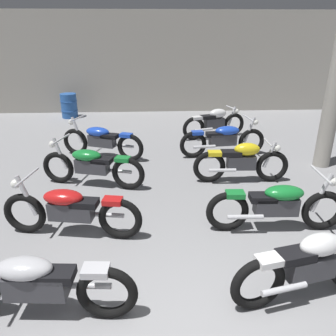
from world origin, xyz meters
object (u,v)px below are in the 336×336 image
object	(u,v)px
motorcycle_left_row_3	(101,140)
oil_drum	(69,106)
support_pillar	(333,97)
motorcycle_right_row_0	(310,264)
motorcycle_right_row_3	(223,139)
motorcycle_right_row_2	(242,161)
motorcycle_right_row_4	(215,122)
motorcycle_right_row_1	(277,205)
motorcycle_left_row_0	(35,284)
motorcycle_left_row_2	(91,165)
motorcycle_left_row_1	(70,209)

from	to	relation	value
motorcycle_left_row_3	oil_drum	bearing A→B (deg)	112.09
oil_drum	support_pillar	bearing A→B (deg)	-35.84
motorcycle_right_row_0	motorcycle_right_row_3	distance (m)	4.80
motorcycle_right_row_2	motorcycle_right_row_4	bearing A→B (deg)	89.91
motorcycle_right_row_1	motorcycle_right_row_4	xyz separation A→B (m)	(-0.08, 4.91, 0.01)
motorcycle_left_row_0	motorcycle_right_row_3	size ratio (longest dim) A/B	1.00
support_pillar	motorcycle_left_row_3	bearing A→B (deg)	171.31
motorcycle_left_row_2	motorcycle_right_row_3	size ratio (longest dim) A/B	0.98
motorcycle_right_row_3	oil_drum	distance (m)	6.32
motorcycle_left_row_3	motorcycle_left_row_2	bearing A→B (deg)	-89.45
motorcycle_right_row_0	motorcycle_right_row_1	xyz separation A→B (m)	(0.12, 1.43, -0.01)
motorcycle_left_row_0	motorcycle_right_row_0	xyz separation A→B (m)	(3.07, 0.14, 0.01)
motorcycle_left_row_1	oil_drum	xyz separation A→B (m)	(-1.67, 7.58, -0.03)
motorcycle_left_row_1	motorcycle_right_row_4	xyz separation A→B (m)	(3.08, 4.90, 0.01)
oil_drum	motorcycle_left_row_0	bearing A→B (deg)	-79.84
motorcycle_left_row_1	motorcycle_right_row_1	bearing A→B (deg)	-0.29
motorcycle_left_row_3	motorcycle_left_row_0	bearing A→B (deg)	-90.59
motorcycle_left_row_2	motorcycle_left_row_3	bearing A→B (deg)	90.55
motorcycle_left_row_1	motorcycle_right_row_2	bearing A→B (deg)	30.46
motorcycle_right_row_1	motorcycle_right_row_4	world-z (taller)	motorcycle_right_row_1
motorcycle_left_row_0	motorcycle_right_row_1	size ratio (longest dim) A/B	1.00
motorcycle_left_row_0	motorcycle_right_row_3	bearing A→B (deg)	58.30
motorcycle_right_row_1	motorcycle_left_row_3	bearing A→B (deg)	132.51
motorcycle_right_row_1	motorcycle_right_row_2	distance (m)	1.83
motorcycle_left_row_0	motorcycle_left_row_3	xyz separation A→B (m)	(0.05, 5.00, 0.00)
support_pillar	motorcycle_left_row_2	bearing A→B (deg)	-170.72
support_pillar	motorcycle_right_row_1	size ratio (longest dim) A/B	1.47
motorcycle_left_row_2	motorcycle_left_row_3	world-z (taller)	same
motorcycle_right_row_0	support_pillar	bearing A→B (deg)	61.91
support_pillar	oil_drum	xyz separation A→B (m)	(-6.88, 4.97, -1.18)
motorcycle_left_row_1	motorcycle_right_row_4	distance (m)	5.79
support_pillar	motorcycle_right_row_4	world-z (taller)	support_pillar
motorcycle_right_row_4	motorcycle_left_row_1	bearing A→B (deg)	-122.20
motorcycle_right_row_1	motorcycle_right_row_2	world-z (taller)	motorcycle_right_row_1
motorcycle_left_row_1	motorcycle_left_row_3	distance (m)	3.41
motorcycle_left_row_0	motorcycle_left_row_2	bearing A→B (deg)	88.86
motorcycle_left_row_1	support_pillar	bearing A→B (deg)	26.68
support_pillar	motorcycle_left_row_1	distance (m)	5.94
motorcycle_right_row_1	motorcycle_right_row_2	bearing A→B (deg)	92.55
motorcycle_left_row_3	motorcycle_right_row_1	bearing A→B (deg)	-47.49
motorcycle_left_row_2	motorcycle_right_row_3	xyz separation A→B (m)	(2.98, 1.58, 0.00)
motorcycle_right_row_2	support_pillar	bearing A→B (deg)	20.74
motorcycle_left_row_1	motorcycle_right_row_4	bearing A→B (deg)	57.80
motorcycle_left_row_0	motorcycle_right_row_2	bearing A→B (deg)	47.55
motorcycle_right_row_0	oil_drum	xyz separation A→B (m)	(-4.71, 9.03, -0.03)
motorcycle_right_row_0	motorcycle_left_row_0	bearing A→B (deg)	-177.31
support_pillar	motorcycle_right_row_4	distance (m)	3.32
motorcycle_left_row_3	oil_drum	xyz separation A→B (m)	(-1.70, 4.18, -0.03)
support_pillar	motorcycle_right_row_3	size ratio (longest dim) A/B	1.47
motorcycle_left_row_1	motorcycle_right_row_0	xyz separation A→B (m)	(3.04, -1.44, 0.01)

